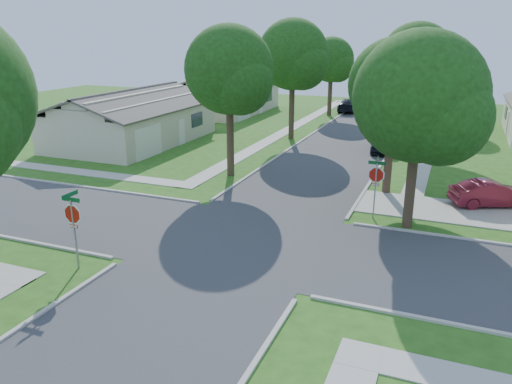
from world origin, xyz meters
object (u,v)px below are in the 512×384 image
object	(u,v)px
stop_sign_sw	(73,217)
tree_e_near	(395,89)
tree_e_far	(428,59)
tree_w_near	(230,74)
car_curb_east	(385,141)
stop_sign_ne	(376,177)
tree_w_far	(332,62)
tree_e_mid	(417,64)
tree_ne_corner	(420,103)
car_curb_west	(350,105)
house_nw_near	(133,123)
car_driveway	(491,194)
tree_w_mid	(293,58)
house_nw_far	(224,98)

from	to	relation	value
stop_sign_sw	tree_e_near	size ratio (longest dim) A/B	0.36
tree_e_far	tree_w_near	distance (m)	26.71
car_curb_east	stop_sign_ne	bearing A→B (deg)	-87.04
stop_sign_sw	tree_w_far	world-z (taller)	tree_w_far
tree_e_mid	tree_w_near	size ratio (longest dim) A/B	1.03
tree_w_far	stop_sign_sw	bearing A→B (deg)	-90.07
stop_sign_ne	tree_ne_corner	size ratio (longest dim) A/B	0.34
car_curb_west	house_nw_near	bearing A→B (deg)	61.30
tree_e_near	car_driveway	distance (m)	7.19
tree_w_mid	stop_sign_ne	bearing A→B (deg)	-60.20
tree_e_near	car_curb_west	size ratio (longest dim) A/B	1.66
house_nw_far	stop_sign_ne	bearing A→B (deg)	-52.84
car_driveway	car_curb_west	distance (m)	31.58
car_curb_west	stop_sign_sw	bearing A→B (deg)	88.97
tree_e_far	tree_ne_corner	xyz separation A→B (m)	(1.61, -29.80, -0.39)
tree_e_near	car_curb_east	bearing A→B (deg)	98.66
house_nw_far	car_curb_west	distance (m)	13.92
stop_sign_ne	tree_e_near	distance (m)	5.62
stop_sign_sw	house_nw_near	world-z (taller)	house_nw_near
tree_e_far	tree_w_near	world-z (taller)	tree_w_near
tree_e_mid	tree_e_far	world-z (taller)	tree_e_mid
house_nw_far	car_driveway	distance (m)	34.86
stop_sign_sw	tree_e_mid	distance (m)	27.71
tree_ne_corner	house_nw_far	distance (m)	35.90
house_nw_far	tree_e_far	bearing A→B (deg)	5.53
stop_sign_sw	house_nw_far	bearing A→B (deg)	107.10
tree_e_near	tree_ne_corner	world-z (taller)	tree_ne_corner
tree_ne_corner	car_curb_east	size ratio (longest dim) A/B	1.91
stop_sign_sw	tree_w_mid	size ratio (longest dim) A/B	0.31
house_nw_near	house_nw_far	distance (m)	17.00
tree_e_mid	tree_e_far	xyz separation A→B (m)	(-0.00, 13.00, -0.27)
car_driveway	tree_e_mid	bearing A→B (deg)	-1.43
tree_e_mid	house_nw_far	xyz separation A→B (m)	(-20.75, 10.99, -4.74)
tree_w_mid	car_driveway	size ratio (longest dim) A/B	2.39
tree_ne_corner	car_driveway	size ratio (longest dim) A/B	2.17
tree_e_mid	house_nw_near	world-z (taller)	tree_e_mid
tree_ne_corner	tree_w_mid	bearing A→B (deg)	123.22
tree_w_mid	stop_sign_sw	bearing A→B (deg)	-90.13
tree_w_far	car_curb_east	xyz separation A→B (m)	(7.85, -14.82, -4.73)
tree_e_far	tree_w_near	bearing A→B (deg)	-110.60
tree_w_near	tree_e_far	bearing A→B (deg)	69.40
tree_w_near	house_nw_near	distance (m)	13.63
tree_w_mid	car_curb_west	xyz separation A→B (m)	(1.44, 16.42, -5.76)
tree_w_far	car_curb_west	size ratio (longest dim) A/B	1.61
tree_e_mid	car_curb_east	size ratio (longest dim) A/B	2.03
tree_w_near	house_nw_near	world-z (taller)	tree_w_near
tree_w_mid	car_curb_east	size ratio (longest dim) A/B	2.10
stop_sign_ne	tree_ne_corner	xyz separation A→B (m)	(1.66, -0.49, 3.56)
tree_w_near	tree_w_mid	bearing A→B (deg)	89.98
tree_e_near	tree_w_far	bearing A→B (deg)	110.61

